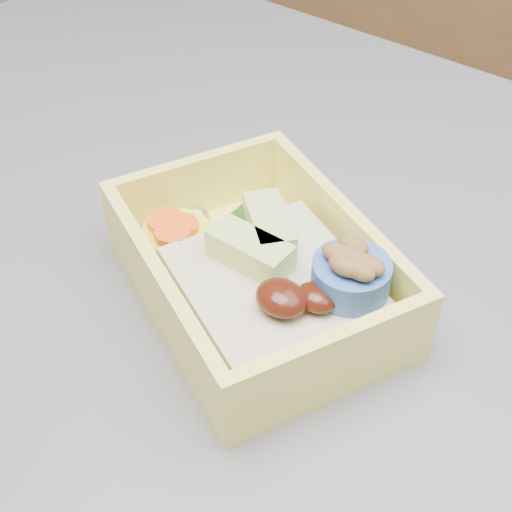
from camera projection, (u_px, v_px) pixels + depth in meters
The scene contains 1 object.
bento_box at pixel (263, 275), 0.43m from camera, with size 0.22×0.19×0.07m.
Camera 1 is at (0.07, -0.28, 1.24)m, focal length 50.00 mm.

